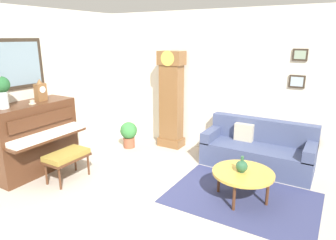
% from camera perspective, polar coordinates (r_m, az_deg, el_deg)
% --- Properties ---
extents(ground_plane, '(6.40, 6.00, 0.10)m').
position_cam_1_polar(ground_plane, '(4.51, -4.07, -15.55)').
color(ground_plane, '#B2A899').
extents(wall_left, '(0.13, 4.90, 2.80)m').
position_cam_1_polar(wall_left, '(5.83, -26.03, 5.48)').
color(wall_left, silver).
rests_on(wall_left, ground_plane).
extents(wall_back, '(5.30, 0.13, 2.80)m').
position_cam_1_polar(wall_back, '(6.04, 8.83, 7.11)').
color(wall_back, silver).
rests_on(wall_back, ground_plane).
extents(area_rug, '(2.10, 1.50, 0.01)m').
position_cam_1_polar(area_rug, '(4.63, 14.04, -14.36)').
color(area_rug, navy).
rests_on(area_rug, ground_plane).
extents(piano, '(0.87, 1.44, 1.22)m').
position_cam_1_polar(piano, '(5.61, -24.49, -3.08)').
color(piano, '#4C2B19').
rests_on(piano, ground_plane).
extents(piano_bench, '(0.42, 0.70, 0.48)m').
position_cam_1_polar(piano_bench, '(5.13, -18.96, -6.69)').
color(piano_bench, '#4C2B19').
rests_on(piano_bench, ground_plane).
extents(grandfather_clock, '(0.52, 0.34, 2.03)m').
position_cam_1_polar(grandfather_clock, '(6.21, 0.64, 3.43)').
color(grandfather_clock, brown).
rests_on(grandfather_clock, ground_plane).
extents(couch, '(1.90, 0.80, 0.84)m').
position_cam_1_polar(couch, '(5.62, 16.89, -5.57)').
color(couch, '#424C70').
rests_on(couch, ground_plane).
extents(coffee_table, '(0.88, 0.88, 0.42)m').
position_cam_1_polar(coffee_table, '(4.45, 14.27, -10.01)').
color(coffee_table, gold).
rests_on(coffee_table, ground_plane).
extents(mantel_clock, '(0.13, 0.18, 0.38)m').
position_cam_1_polar(mantel_clock, '(5.56, -23.38, 5.17)').
color(mantel_clock, brown).
rests_on(mantel_clock, piano).
extents(flower_vase, '(0.26, 0.26, 0.58)m').
position_cam_1_polar(flower_vase, '(5.18, -29.48, 5.34)').
color(flower_vase, silver).
rests_on(flower_vase, piano).
extents(teacup, '(0.12, 0.12, 0.06)m').
position_cam_1_polar(teacup, '(5.38, -24.72, 3.10)').
color(teacup, beige).
rests_on(teacup, piano).
extents(green_jug, '(0.17, 0.17, 0.24)m').
position_cam_1_polar(green_jug, '(4.40, 14.05, -8.63)').
color(green_jug, '#234C33').
rests_on(green_jug, coffee_table).
extents(potted_plant, '(0.36, 0.36, 0.56)m').
position_cam_1_polar(potted_plant, '(6.33, -7.58, -2.50)').
color(potted_plant, '#935138').
rests_on(potted_plant, ground_plane).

